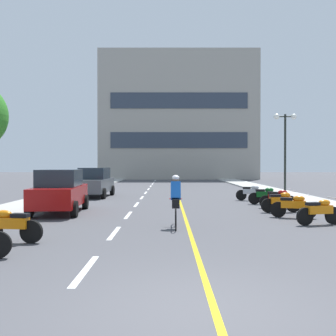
% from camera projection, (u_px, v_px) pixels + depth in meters
% --- Properties ---
extents(ground_plane, '(140.00, 140.00, 0.00)m').
position_uv_depth(ground_plane, '(172.00, 194.00, 26.41)').
color(ground_plane, '#47474C').
extents(curb_left, '(2.40, 72.00, 0.12)m').
position_uv_depth(curb_left, '(78.00, 190.00, 29.38)').
color(curb_left, '#A8A8A3').
rests_on(curb_left, ground).
extents(curb_right, '(2.40, 72.00, 0.12)m').
position_uv_depth(curb_right, '(266.00, 190.00, 29.43)').
color(curb_right, '#A8A8A3').
rests_on(curb_right, ground).
extents(lane_dash_0, '(0.14, 2.20, 0.01)m').
position_uv_depth(lane_dash_0, '(84.00, 270.00, 7.40)').
color(lane_dash_0, silver).
rests_on(lane_dash_0, ground).
extents(lane_dash_1, '(0.14, 2.20, 0.01)m').
position_uv_depth(lane_dash_1, '(113.00, 233.00, 11.40)').
color(lane_dash_1, silver).
rests_on(lane_dash_1, ground).
extents(lane_dash_2, '(0.14, 2.20, 0.01)m').
position_uv_depth(lane_dash_2, '(127.00, 215.00, 15.40)').
color(lane_dash_2, silver).
rests_on(lane_dash_2, ground).
extents(lane_dash_3, '(0.14, 2.20, 0.01)m').
position_uv_depth(lane_dash_3, '(135.00, 205.00, 19.40)').
color(lane_dash_3, silver).
rests_on(lane_dash_3, ground).
extents(lane_dash_4, '(0.14, 2.20, 0.01)m').
position_uv_depth(lane_dash_4, '(140.00, 198.00, 23.40)').
color(lane_dash_4, silver).
rests_on(lane_dash_4, ground).
extents(lane_dash_5, '(0.14, 2.20, 0.01)m').
position_uv_depth(lane_dash_5, '(144.00, 193.00, 27.40)').
color(lane_dash_5, silver).
rests_on(lane_dash_5, ground).
extents(lane_dash_6, '(0.14, 2.20, 0.01)m').
position_uv_depth(lane_dash_6, '(147.00, 189.00, 31.40)').
color(lane_dash_6, silver).
rests_on(lane_dash_6, ground).
extents(lane_dash_7, '(0.14, 2.20, 0.01)m').
position_uv_depth(lane_dash_7, '(149.00, 186.00, 35.40)').
color(lane_dash_7, silver).
rests_on(lane_dash_7, ground).
extents(lane_dash_8, '(0.14, 2.20, 0.01)m').
position_uv_depth(lane_dash_8, '(151.00, 184.00, 39.40)').
color(lane_dash_8, silver).
rests_on(lane_dash_8, ground).
extents(lane_dash_9, '(0.14, 2.20, 0.01)m').
position_uv_depth(lane_dash_9, '(152.00, 182.00, 43.40)').
color(lane_dash_9, silver).
rests_on(lane_dash_9, ground).
extents(lane_dash_10, '(0.14, 2.20, 0.01)m').
position_uv_depth(lane_dash_10, '(154.00, 181.00, 47.40)').
color(lane_dash_10, silver).
rests_on(lane_dash_10, ground).
extents(lane_dash_11, '(0.14, 2.20, 0.01)m').
position_uv_depth(lane_dash_11, '(155.00, 179.00, 51.40)').
color(lane_dash_11, silver).
rests_on(lane_dash_11, ground).
extents(centre_line_yellow, '(0.12, 66.00, 0.01)m').
position_uv_depth(centre_line_yellow, '(175.00, 191.00, 29.41)').
color(centre_line_yellow, gold).
rests_on(centre_line_yellow, ground).
extents(office_building, '(21.38, 8.64, 17.29)m').
position_uv_depth(office_building, '(177.00, 118.00, 54.58)').
color(office_building, '#9E998E').
rests_on(office_building, ground).
extents(street_lamp_mid, '(1.46, 0.36, 5.15)m').
position_uv_depth(street_lamp_mid, '(284.00, 135.00, 24.59)').
color(street_lamp_mid, black).
rests_on(street_lamp_mid, curb_right).
extents(parked_car_near, '(2.14, 4.30, 1.82)m').
position_uv_depth(parked_car_near, '(58.00, 191.00, 16.06)').
color(parked_car_near, black).
rests_on(parked_car_near, ground).
extents(parked_car_mid, '(2.05, 4.26, 1.82)m').
position_uv_depth(parked_car_mid, '(93.00, 182.00, 23.92)').
color(parked_car_mid, black).
rests_on(parked_car_mid, ground).
extents(motorcycle_1, '(1.70, 0.60, 0.92)m').
position_uv_depth(motorcycle_1, '(9.00, 225.00, 9.96)').
color(motorcycle_1, black).
rests_on(motorcycle_1, ground).
extents(motorcycle_2, '(1.67, 0.70, 0.92)m').
position_uv_depth(motorcycle_2, '(318.00, 211.00, 12.94)').
color(motorcycle_2, black).
rests_on(motorcycle_2, ground).
extents(motorcycle_3, '(1.65, 0.75, 0.92)m').
position_uv_depth(motorcycle_3, '(292.00, 206.00, 14.59)').
color(motorcycle_3, black).
rests_on(motorcycle_3, ground).
extents(motorcycle_4, '(1.70, 0.60, 0.92)m').
position_uv_depth(motorcycle_4, '(279.00, 201.00, 16.24)').
color(motorcycle_4, black).
rests_on(motorcycle_4, ground).
extents(motorcycle_5, '(1.69, 0.60, 0.92)m').
position_uv_depth(motorcycle_5, '(277.00, 198.00, 17.70)').
color(motorcycle_5, black).
rests_on(motorcycle_5, ground).
extents(motorcycle_6, '(1.70, 0.60, 0.92)m').
position_uv_depth(motorcycle_6, '(264.00, 195.00, 19.48)').
color(motorcycle_6, black).
rests_on(motorcycle_6, ground).
extents(motorcycle_7, '(1.68, 0.65, 0.92)m').
position_uv_depth(motorcycle_7, '(250.00, 192.00, 21.50)').
color(motorcycle_7, black).
rests_on(motorcycle_7, ground).
extents(cyclist_rider, '(0.42, 1.77, 1.71)m').
position_uv_depth(cyclist_rider, '(174.00, 200.00, 12.37)').
color(cyclist_rider, black).
rests_on(cyclist_rider, ground).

